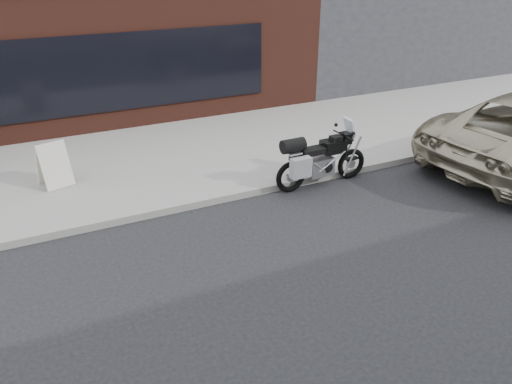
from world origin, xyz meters
The scene contains 5 objects.
ground centered at (0.00, 0.00, 0.00)m, with size 120.00×120.00×0.00m, color black.
near_sidewalk centered at (0.00, 7.00, 0.07)m, with size 44.00×6.00×0.15m, color gray.
storefront centered at (-2.00, 13.98, 2.25)m, with size 14.00×10.07×4.50m.
motorcycle centered at (1.85, 3.87, 0.61)m, with size 2.24×0.75×1.42m.
sandwich_sign centered at (-3.21, 6.04, 0.62)m, with size 0.71×0.67×0.93m.
Camera 1 is at (-3.51, -4.36, 4.70)m, focal length 35.00 mm.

